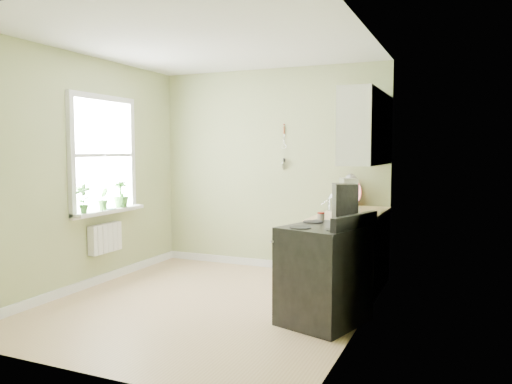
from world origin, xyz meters
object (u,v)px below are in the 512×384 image
at_px(coffee_maker, 344,204).
at_px(kettle, 333,202).
at_px(stove, 324,274).
at_px(stand_mixer, 348,197).

bearing_deg(coffee_maker, kettle, 112.26).
bearing_deg(coffee_maker, stove, -104.28).
xyz_separation_m(stand_mixer, kettle, (-0.19, 0.08, -0.08)).
bearing_deg(stand_mixer, kettle, 156.91).
relative_size(stove, kettle, 4.98).
bearing_deg(stove, coffee_maker, 75.72).
bearing_deg(kettle, stove, -79.24).
height_order(kettle, coffee_maker, coffee_maker).
bearing_deg(coffee_maker, stand_mixer, 99.84).
bearing_deg(kettle, coffee_maker, -67.74).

